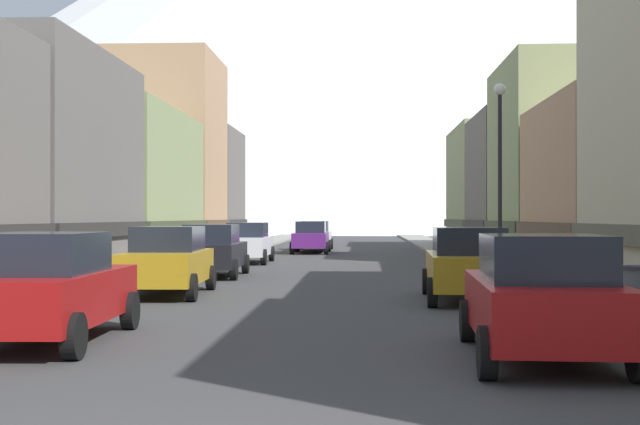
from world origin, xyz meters
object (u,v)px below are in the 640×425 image
object	(u,v)px
car_driving_0	(311,237)
car_left_3	(247,243)
car_left_0	(47,287)
trash_bin_right	(640,292)
car_driving_1	(315,235)
streetlamp_right	(500,151)
car_right_0	(542,297)
car_left_2	(213,250)
potted_plant_0	(89,262)
car_right_1	(468,264)
car_left_1	(167,260)

from	to	relation	value
car_driving_0	car_left_3	bearing A→B (deg)	-102.19
car_left_0	trash_bin_right	distance (m)	10.45
car_left_0	trash_bin_right	world-z (taller)	car_left_0
car_driving_1	streetlamp_right	distance (m)	27.32
car_right_0	car_driving_0	bearing A→B (deg)	98.73
car_left_2	potted_plant_0	world-z (taller)	car_left_2
car_left_3	car_right_0	xyz separation A→B (m)	(7.60, -24.97, 0.00)
car_right_0	potted_plant_0	distance (m)	17.01
car_left_0	car_right_1	world-z (taller)	same
car_left_1	car_left_3	distance (m)	15.37
car_left_2	car_driving_1	xyz separation A→B (m)	(2.20, 23.22, 0.00)
car_left_0	car_left_1	distance (m)	8.39
trash_bin_right	car_left_3	bearing A→B (deg)	115.52
car_left_3	streetlamp_right	world-z (taller)	streetlamp_right
car_left_1	car_right_1	world-z (taller)	same
car_driving_0	potted_plant_0	world-z (taller)	car_driving_0
car_right_0	car_right_1	bearing A→B (deg)	90.00
car_left_3	car_driving_0	bearing A→B (deg)	77.81
car_left_2	trash_bin_right	distance (m)	16.20
potted_plant_0	streetlamp_right	size ratio (longest dim) A/B	0.15
car_left_0	car_driving_0	distance (m)	34.01
car_driving_0	streetlamp_right	bearing A→B (deg)	-72.35
car_right_1	car_left_3	bearing A→B (deg)	114.69
car_left_3	potted_plant_0	size ratio (longest dim) A/B	4.88
car_driving_0	car_driving_1	bearing A→B (deg)	90.00
car_left_2	car_right_0	size ratio (longest dim) A/B	0.99
trash_bin_right	streetlamp_right	xyz separation A→B (m)	(-1.00, 9.59, 3.34)
car_left_1	potted_plant_0	xyz separation A→B (m)	(-3.20, 3.54, -0.23)
car_left_0	car_right_0	distance (m)	7.69
car_left_3	car_left_0	bearing A→B (deg)	-89.99
car_right_0	trash_bin_right	distance (m)	4.51
trash_bin_right	potted_plant_0	xyz separation A→B (m)	(-13.35, 9.43, 0.02)
car_driving_1	car_left_0	bearing A→B (deg)	-93.28
car_driving_1	potted_plant_0	size ratio (longest dim) A/B	4.87
car_left_1	car_driving_0	distance (m)	25.65
car_left_1	car_right_1	bearing A→B (deg)	-8.64
car_left_1	car_left_2	world-z (taller)	same
car_left_2	trash_bin_right	xyz separation A→B (m)	(10.15, -12.62, -0.26)
car_left_3	potted_plant_0	world-z (taller)	car_left_3
car_left_2	potted_plant_0	xyz separation A→B (m)	(-3.20, -3.19, -0.23)
car_right_0	car_right_1	world-z (taller)	same
car_driving_0	car_driving_1	xyz separation A→B (m)	(0.00, 4.39, 0.00)
car_left_2	streetlamp_right	world-z (taller)	streetlamp_right
car_right_0	car_driving_1	xyz separation A→B (m)	(-5.40, 39.54, 0.00)
car_left_2	streetlamp_right	size ratio (longest dim) A/B	0.76
car_left_3	car_driving_1	distance (m)	14.74
trash_bin_right	streetlamp_right	distance (m)	10.21
car_left_2	streetlamp_right	distance (m)	10.12
car_left_3	car_right_1	xyz separation A→B (m)	(7.60, -16.52, 0.00)
car_right_0	car_left_1	bearing A→B (deg)	128.37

